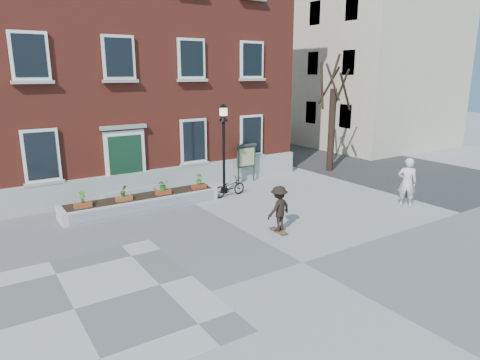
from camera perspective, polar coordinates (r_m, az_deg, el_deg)
ground at (r=12.47m, az=8.37°, el=-10.84°), size 100.00×100.00×0.00m
checker_patch at (r=10.84m, az=-21.23°, el=-15.77°), size 6.00×6.00×0.01m
bicycle at (r=18.50m, az=-1.41°, el=-0.94°), size 1.59×0.65×0.82m
parked_car at (r=31.67m, az=3.06°, el=6.17°), size 2.94×5.21×1.63m
bystander at (r=18.17m, az=21.38°, el=-0.30°), size 0.83×0.86×1.99m
brick_building at (r=23.04m, az=-20.00°, el=16.04°), size 18.40×10.85×12.60m
planter_assembly at (r=17.24m, az=-12.83°, el=-2.80°), size 6.20×1.12×1.15m
bare_tree at (r=23.46m, az=12.18°, el=7.91°), size 1.83×1.83×6.16m
side_street at (r=38.09m, az=9.35°, el=16.73°), size 15.20×36.00×14.50m
lamp_post at (r=18.58m, az=-2.20°, el=5.84°), size 0.40×0.40×3.93m
notice_board at (r=20.71m, az=0.85°, el=3.14°), size 1.10×0.16×1.87m
skateboarder at (r=14.29m, az=5.20°, el=-3.81°), size 1.09×0.78×1.61m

